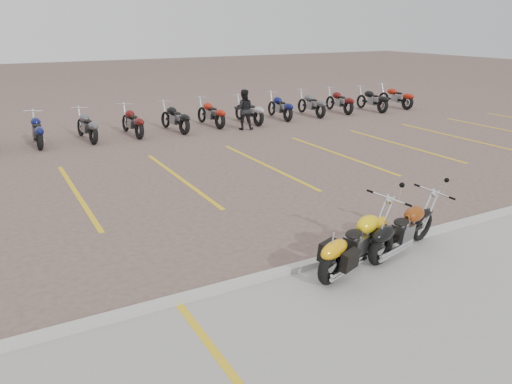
{
  "coord_description": "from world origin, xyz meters",
  "views": [
    {
      "loc": [
        -4.43,
        -8.33,
        4.02
      ],
      "look_at": [
        0.2,
        0.08,
        0.75
      ],
      "focal_mm": 35.0,
      "sensor_mm": 36.0,
      "label": 1
    }
  ],
  "objects": [
    {
      "name": "yellow_cruiser",
      "position": [
        0.73,
        -2.36,
        0.44
      ],
      "size": [
        2.07,
        0.87,
        0.89
      ],
      "rotation": [
        0.11,
        0.0,
        0.35
      ],
      "color": "black",
      "rests_on": "ground"
    },
    {
      "name": "concrete_apron",
      "position": [
        0.0,
        -4.5,
        0.01
      ],
      "size": [
        60.0,
        5.0,
        0.01
      ],
      "primitive_type": "cube",
      "color": "#9E9B93",
      "rests_on": "ground"
    },
    {
      "name": "bg_bike_row",
      "position": [
        2.83,
        10.12,
        0.55
      ],
      "size": [
        22.15,
        2.02,
        1.1
      ],
      "color": "black",
      "rests_on": "ground"
    },
    {
      "name": "person_b",
      "position": [
        4.55,
        8.98,
        0.78
      ],
      "size": [
        0.95,
        0.88,
        1.57
      ],
      "primitive_type": "imported",
      "rotation": [
        0.0,
        0.0,
        2.67
      ],
      "color": "black",
      "rests_on": "ground"
    },
    {
      "name": "flame_cruiser",
      "position": [
        1.87,
        -2.3,
        0.42
      ],
      "size": [
        2.01,
        0.65,
        0.84
      ],
      "rotation": [
        0.11,
        0.0,
        0.26
      ],
      "color": "black",
      "rests_on": "ground"
    },
    {
      "name": "parking_stripes",
      "position": [
        0.0,
        4.0,
        0.0
      ],
      "size": [
        38.0,
        5.5,
        0.01
      ],
      "primitive_type": null,
      "color": "gold",
      "rests_on": "ground"
    },
    {
      "name": "curb",
      "position": [
        0.0,
        -2.0,
        0.06
      ],
      "size": [
        60.0,
        0.18,
        0.12
      ],
      "primitive_type": "cube",
      "color": "#ADAAA3",
      "rests_on": "ground"
    },
    {
      "name": "ground",
      "position": [
        0.0,
        0.0,
        0.0
      ],
      "size": [
        100.0,
        100.0,
        0.0
      ],
      "primitive_type": "plane",
      "color": "#755D53",
      "rests_on": "ground"
    }
  ]
}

